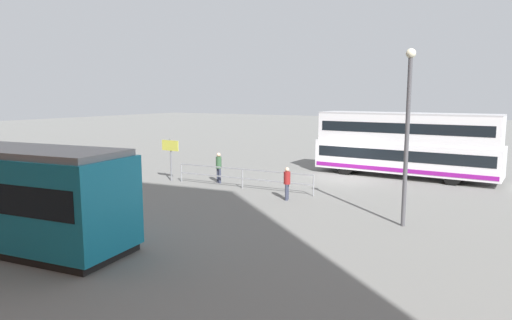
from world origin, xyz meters
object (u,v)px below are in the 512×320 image
Objects in this scene: pedestrian_near_railing at (219,166)px; pedestrian_crossing at (287,181)px; double_decker_bus at (405,145)px; info_sign at (170,151)px; street_lamp at (408,124)px.

pedestrian_near_railing is 5.55m from pedestrian_crossing.
pedestrian_near_railing is at bearing 39.12° from double_decker_bus.
info_sign is at bearing 18.09° from pedestrian_near_railing.
double_decker_bus reaches higher than pedestrian_near_railing.
info_sign is (7.96, -1.01, 0.85)m from pedestrian_crossing.
info_sign is 0.38× the size of street_lamp.
pedestrian_near_railing is 0.70× the size of info_sign.
info_sign is (2.75, 0.90, 0.74)m from pedestrian_near_railing.
double_decker_bus reaches higher than info_sign.
pedestrian_crossing is 6.69m from street_lamp.
info_sign is at bearing -7.21° from pedestrian_crossing.
street_lamp reaches higher than pedestrian_crossing.
info_sign is (11.51, 8.02, -0.24)m from double_decker_bus.
double_decker_bus is 6.90× the size of pedestrian_crossing.
pedestrian_near_railing is at bearing -18.30° from street_lamp.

